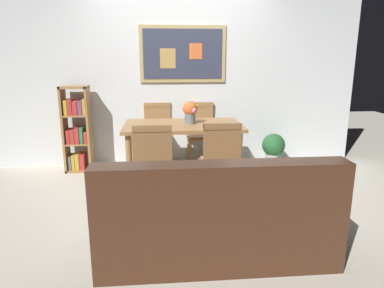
{
  "coord_description": "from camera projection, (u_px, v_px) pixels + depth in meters",
  "views": [
    {
      "loc": [
        -0.25,
        -3.67,
        1.54
      ],
      "look_at": [
        0.07,
        -0.11,
        0.65
      ],
      "focal_mm": 32.64,
      "sensor_mm": 36.0,
      "label": 1
    }
  ],
  "objects": [
    {
      "name": "dining_chair_far_left",
      "position": [
        158.0,
        130.0,
        4.98
      ],
      "size": [
        0.4,
        0.41,
        0.91
      ],
      "color": "#9E7042",
      "rests_on": "ground_plane"
    },
    {
      "name": "potted_ivy",
      "position": [
        273.0,
        148.0,
        4.99
      ],
      "size": [
        0.32,
        0.32,
        0.53
      ],
      "color": "#B2ADA3",
      "rests_on": "ground_plane"
    },
    {
      "name": "dining_table",
      "position": [
        183.0,
        132.0,
        4.26
      ],
      "size": [
        1.42,
        0.84,
        0.75
      ],
      "color": "#9E7042",
      "rests_on": "ground_plane"
    },
    {
      "name": "dining_chair_far_right",
      "position": [
        201.0,
        129.0,
        5.01
      ],
      "size": [
        0.4,
        0.41,
        0.91
      ],
      "color": "#9E7042",
      "rests_on": "ground_plane"
    },
    {
      "name": "ground_plane",
      "position": [
        185.0,
        198.0,
        3.94
      ],
      "size": [
        12.0,
        12.0,
        0.0
      ],
      "primitive_type": "plane",
      "color": "beige"
    },
    {
      "name": "bookshelf",
      "position": [
        77.0,
        131.0,
        4.77
      ],
      "size": [
        0.36,
        0.28,
        1.17
      ],
      "color": "#9E7042",
      "rests_on": "ground_plane"
    },
    {
      "name": "flower_vase",
      "position": [
        190.0,
        111.0,
        4.22
      ],
      "size": [
        0.19,
        0.19,
        0.28
      ],
      "color": "slate",
      "rests_on": "dining_table"
    },
    {
      "name": "dining_chair_near_left",
      "position": [
        153.0,
        160.0,
        3.5
      ],
      "size": [
        0.4,
        0.41,
        0.91
      ],
      "color": "#9E7042",
      "rests_on": "ground_plane"
    },
    {
      "name": "dining_chair_near_right",
      "position": [
        220.0,
        157.0,
        3.61
      ],
      "size": [
        0.4,
        0.41,
        0.91
      ],
      "color": "#9E7042",
      "rests_on": "ground_plane"
    },
    {
      "name": "wall_back_with_painting",
      "position": [
        178.0,
        74.0,
        4.98
      ],
      "size": [
        5.2,
        0.14,
        2.6
      ],
      "color": "silver",
      "rests_on": "ground_plane"
    },
    {
      "name": "leather_couch",
      "position": [
        215.0,
        218.0,
        2.74
      ],
      "size": [
        1.8,
        0.84,
        0.84
      ],
      "color": "#472819",
      "rests_on": "ground_plane"
    }
  ]
}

